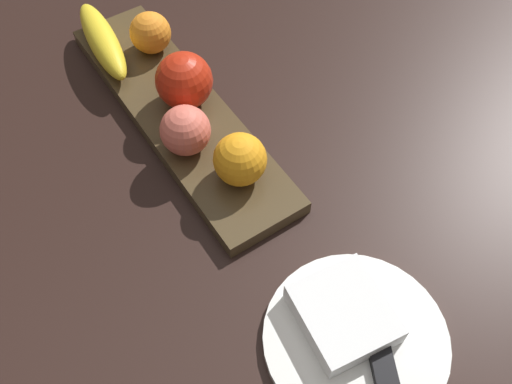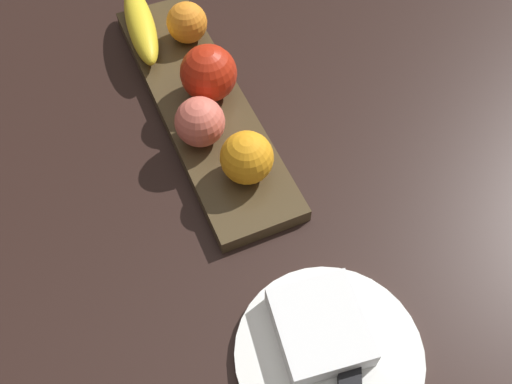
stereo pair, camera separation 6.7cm
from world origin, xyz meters
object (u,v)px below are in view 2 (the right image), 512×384
(apple, at_px, (209,73))
(orange_near_banana, at_px, (190,22))
(fruit_tray, at_px, (201,104))
(dinner_plate, at_px, (329,354))
(peach, at_px, (200,122))
(orange_near_apple, at_px, (247,158))
(folded_napkin, at_px, (320,326))
(banana, at_px, (141,25))

(apple, height_order, orange_near_banana, apple)
(fruit_tray, xyz_separation_m, dinner_plate, (-0.40, 0.00, -0.01))
(peach, bearing_deg, orange_near_apple, -157.45)
(orange_near_banana, bearing_deg, apple, 172.74)
(fruit_tray, distance_m, apple, 0.05)
(dinner_plate, bearing_deg, folded_napkin, -0.00)
(peach, bearing_deg, dinner_plate, -175.83)
(fruit_tray, height_order, peach, peach)
(fruit_tray, bearing_deg, orange_near_apple, -176.50)
(fruit_tray, xyz_separation_m, banana, (0.16, 0.04, 0.03))
(peach, bearing_deg, fruit_tray, -18.98)
(banana, xyz_separation_m, peach, (-0.23, -0.01, 0.01))
(fruit_tray, bearing_deg, orange_near_banana, -14.16)
(orange_near_banana, relative_size, folded_napkin, 0.59)
(dinner_plate, relative_size, folded_napkin, 1.96)
(banana, relative_size, folded_napkin, 1.74)
(banana, bearing_deg, dinner_plate, -169.52)
(orange_near_apple, bearing_deg, dinner_plate, 177.90)
(orange_near_banana, bearing_deg, banana, 62.18)
(apple, distance_m, orange_near_apple, 0.15)
(orange_near_apple, height_order, dinner_plate, orange_near_apple)
(banana, bearing_deg, apple, -155.10)
(folded_napkin, bearing_deg, orange_near_apple, -2.34)
(dinner_plate, bearing_deg, banana, 3.63)
(orange_near_banana, xyz_separation_m, folded_napkin, (-0.50, 0.03, -0.03))
(folded_napkin, bearing_deg, banana, 3.80)
(apple, distance_m, peach, 0.08)
(orange_near_banana, xyz_separation_m, peach, (-0.20, 0.06, 0.00))
(apple, relative_size, orange_near_banana, 1.29)
(apple, height_order, peach, apple)
(fruit_tray, distance_m, banana, 0.17)
(orange_near_apple, height_order, peach, orange_near_apple)
(banana, relative_size, dinner_plate, 0.89)
(orange_near_banana, bearing_deg, dinner_plate, 176.47)
(orange_near_apple, relative_size, dinner_plate, 0.33)
(banana, relative_size, orange_near_banana, 2.95)
(apple, relative_size, banana, 0.44)
(orange_near_banana, xyz_separation_m, dinner_plate, (-0.52, 0.03, -0.05))
(dinner_plate, distance_m, folded_napkin, 0.03)
(peach, height_order, folded_napkin, peach)
(apple, height_order, banana, apple)
(orange_near_apple, relative_size, orange_near_banana, 1.10)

